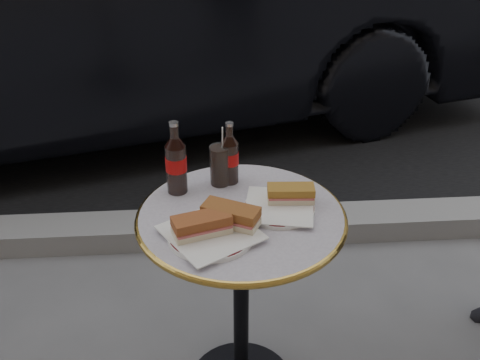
{
  "coord_description": "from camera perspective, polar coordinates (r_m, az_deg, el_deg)",
  "views": [
    {
      "loc": [
        -0.11,
        -1.46,
        1.72
      ],
      "look_at": [
        0.0,
        0.05,
        0.82
      ],
      "focal_mm": 45.0,
      "sensor_mm": 36.0,
      "label": 1
    }
  ],
  "objects": [
    {
      "name": "asphalt_road",
      "position": [
        6.68,
        -3.18,
        15.73
      ],
      "size": [
        40.0,
        8.0,
        0.0
      ],
      "primitive_type": "cube",
      "color": "black",
      "rests_on": "ground"
    },
    {
      "name": "cola_glass",
      "position": [
        1.88,
        -1.92,
        1.42
      ],
      "size": [
        0.07,
        0.07,
        0.13
      ],
      "primitive_type": "cylinder",
      "rotation": [
        0.0,
        0.0,
        0.12
      ],
      "color": "black",
      "rests_on": "bistro_table"
    },
    {
      "name": "parked_car",
      "position": [
        3.88,
        -11.06,
        16.12
      ],
      "size": [
        2.79,
        5.0,
        1.56
      ],
      "primitive_type": "imported",
      "rotation": [
        0.0,
        0.0,
        1.83
      ],
      "color": "black",
      "rests_on": "ground"
    },
    {
      "name": "sandwich_left_b",
      "position": [
        1.68,
        -0.87,
        -3.45
      ],
      "size": [
        0.18,
        0.14,
        0.06
      ],
      "primitive_type": "cube",
      "rotation": [
        0.0,
        0.0,
        -0.47
      ],
      "color": "brown",
      "rests_on": "plate_left"
    },
    {
      "name": "curb",
      "position": [
        2.89,
        -1.22,
        -4.58
      ],
      "size": [
        40.0,
        0.2,
        0.12
      ],
      "primitive_type": "cube",
      "color": "gray",
      "rests_on": "ground"
    },
    {
      "name": "cola_bottle_right",
      "position": [
        1.87,
        -0.99,
        2.61
      ],
      "size": [
        0.08,
        0.08,
        0.21
      ],
      "primitive_type": null,
      "rotation": [
        0.0,
        0.0,
        -0.37
      ],
      "color": "black",
      "rests_on": "bistro_table"
    },
    {
      "name": "sandwich_right",
      "position": [
        1.79,
        4.84,
        -1.39
      ],
      "size": [
        0.14,
        0.07,
        0.05
      ],
      "primitive_type": "cube",
      "rotation": [
        0.0,
        0.0,
        -0.06
      ],
      "color": "#A06E28",
      "rests_on": "plate_right"
    },
    {
      "name": "plate_left",
      "position": [
        1.67,
        -2.78,
        -5.22
      ],
      "size": [
        0.31,
        0.31,
        0.01
      ],
      "primitive_type": "cylinder",
      "rotation": [
        0.0,
        0.0,
        0.37
      ],
      "color": "white",
      "rests_on": "bistro_table"
    },
    {
      "name": "plate_right",
      "position": [
        1.78,
        3.75,
        -2.7
      ],
      "size": [
        0.27,
        0.27,
        0.01
      ],
      "primitive_type": "cylinder",
      "rotation": [
        0.0,
        0.0,
        -0.36
      ],
      "color": "white",
      "rests_on": "bistro_table"
    },
    {
      "name": "sandwich_left_a",
      "position": [
        1.64,
        -3.65,
        -4.37
      ],
      "size": [
        0.17,
        0.12,
        0.06
      ],
      "primitive_type": "cube",
      "rotation": [
        0.0,
        0.0,
        0.3
      ],
      "color": "brown",
      "rests_on": "plate_left"
    },
    {
      "name": "cola_bottle_left",
      "position": [
        1.82,
        -6.11,
        2.14
      ],
      "size": [
        0.08,
        0.08,
        0.24
      ],
      "primitive_type": null,
      "rotation": [
        0.0,
        0.0,
        -0.26
      ],
      "color": "black",
      "rests_on": "bistro_table"
    },
    {
      "name": "bistro_table",
      "position": [
        1.99,
        0.11,
        -12.07
      ],
      "size": [
        0.62,
        0.62,
        0.73
      ],
      "primitive_type": null,
      "color": "#BAB2C4",
      "rests_on": "ground"
    }
  ]
}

